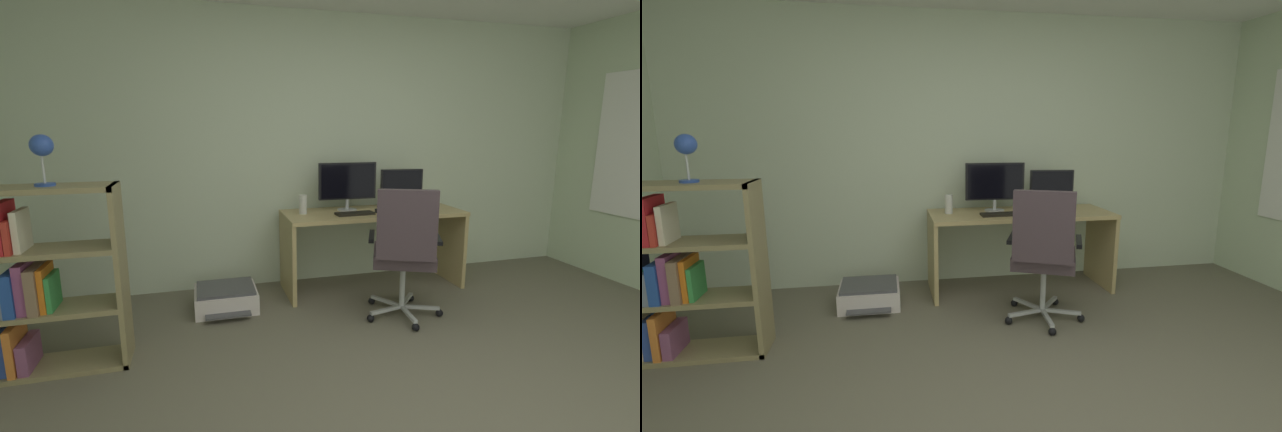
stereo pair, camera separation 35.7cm
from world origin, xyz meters
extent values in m
cube|color=beige|center=(0.00, 2.46, 1.26)|extent=(5.46, 0.10, 2.52)
cube|color=tan|center=(0.36, 2.04, 0.71)|extent=(1.65, 0.61, 0.04)
cube|color=tan|center=(-0.45, 2.04, 0.35)|extent=(0.04, 0.58, 0.70)
cube|color=tan|center=(1.16, 2.04, 0.35)|extent=(0.04, 0.58, 0.70)
cylinder|color=#B2B5B7|center=(0.14, 2.13, 0.74)|extent=(0.18, 0.18, 0.01)
cylinder|color=#B2B5B7|center=(0.14, 2.13, 0.80)|extent=(0.03, 0.03, 0.11)
cube|color=black|center=(0.14, 2.13, 1.01)|extent=(0.54, 0.05, 0.34)
cube|color=black|center=(0.14, 2.11, 1.01)|extent=(0.50, 0.02, 0.31)
cylinder|color=#B2B5B7|center=(0.68, 2.13, 0.74)|extent=(0.18, 0.18, 0.01)
cylinder|color=#B2B5B7|center=(0.68, 2.13, 0.81)|extent=(0.03, 0.03, 0.12)
cube|color=black|center=(0.68, 2.13, 0.98)|extent=(0.41, 0.08, 0.24)
cube|color=black|center=(0.68, 2.11, 0.98)|extent=(0.38, 0.05, 0.22)
cube|color=black|center=(0.14, 1.92, 0.74)|extent=(0.34, 0.14, 0.02)
cube|color=black|center=(0.38, 1.92, 0.75)|extent=(0.06, 0.10, 0.03)
cylinder|color=silver|center=(-0.29, 2.08, 0.82)|extent=(0.07, 0.07, 0.17)
cube|color=#B7BABC|center=(0.49, 1.32, 0.07)|extent=(0.29, 0.15, 0.02)
sphere|color=black|center=(0.62, 1.26, 0.03)|extent=(0.06, 0.06, 0.06)
cube|color=#B7BABC|center=(0.45, 1.49, 0.07)|extent=(0.22, 0.25, 0.02)
sphere|color=black|center=(0.55, 1.60, 0.03)|extent=(0.06, 0.06, 0.06)
cube|color=#B7BABC|center=(0.27, 1.50, 0.07)|extent=(0.18, 0.27, 0.02)
sphere|color=black|center=(0.20, 1.63, 0.03)|extent=(0.06, 0.06, 0.06)
cube|color=#B7BABC|center=(0.20, 1.34, 0.07)|extent=(0.30, 0.10, 0.02)
sphere|color=black|center=(0.06, 1.31, 0.03)|extent=(0.06, 0.06, 0.06)
cube|color=#B7BABC|center=(0.33, 1.23, 0.07)|extent=(0.06, 0.30, 0.02)
sphere|color=black|center=(0.32, 1.08, 0.03)|extent=(0.06, 0.06, 0.06)
cylinder|color=#B7BABC|center=(0.35, 1.38, 0.26)|extent=(0.04, 0.04, 0.38)
cube|color=#43343C|center=(0.35, 1.38, 0.50)|extent=(0.62, 0.63, 0.10)
cube|color=#43343C|center=(0.24, 1.13, 0.80)|extent=(0.42, 0.24, 0.51)
cube|color=black|center=(0.12, 1.48, 0.65)|extent=(0.17, 0.32, 0.03)
cube|color=black|center=(0.58, 1.27, 0.65)|extent=(0.17, 0.32, 0.03)
cube|color=#8F8056|center=(-1.68, 1.23, 0.58)|extent=(0.03, 0.31, 1.15)
cube|color=#8F8056|center=(-2.07, 1.23, 1.14)|extent=(0.81, 0.31, 0.03)
cube|color=#8F8056|center=(-2.07, 1.23, 0.02)|extent=(0.81, 0.31, 0.03)
cube|color=#8F8056|center=(-2.07, 1.23, 0.39)|extent=(0.75, 0.31, 0.03)
cube|color=#8F8056|center=(-2.07, 1.23, 0.76)|extent=(0.75, 0.31, 0.03)
cube|color=beige|center=(-2.41, 1.24, 0.16)|extent=(0.04, 0.23, 0.26)
cube|color=#2F4DB0|center=(-2.36, 1.23, 0.16)|extent=(0.06, 0.23, 0.26)
cube|color=orange|center=(-2.30, 1.22, 0.18)|extent=(0.04, 0.27, 0.29)
cube|color=#894C75|center=(-2.24, 1.23, 0.13)|extent=(0.06, 0.26, 0.19)
cube|color=#25964F|center=(-2.36, 1.23, 0.50)|extent=(0.04, 0.24, 0.20)
cube|color=slate|center=(-2.32, 1.23, 0.51)|extent=(0.04, 0.26, 0.21)
cube|color=#234BA8|center=(-2.27, 1.23, 0.53)|extent=(0.06, 0.28, 0.26)
cube|color=#97497E|center=(-2.21, 1.23, 0.56)|extent=(0.05, 0.24, 0.30)
cube|color=#866851|center=(-2.15, 1.23, 0.54)|extent=(0.06, 0.28, 0.28)
cube|color=orange|center=(-2.10, 1.23, 0.54)|extent=(0.03, 0.23, 0.27)
cube|color=green|center=(-2.07, 1.22, 0.51)|extent=(0.03, 0.22, 0.22)
cube|color=gold|center=(-2.33, 1.23, 0.89)|extent=(0.03, 0.22, 0.22)
cube|color=red|center=(-2.28, 1.23, 0.93)|extent=(0.06, 0.26, 0.29)
cube|color=red|center=(-2.23, 1.24, 0.88)|extent=(0.03, 0.28, 0.19)
cube|color=beige|center=(-2.19, 1.23, 0.90)|extent=(0.04, 0.22, 0.24)
cylinder|color=#3153B6|center=(-2.04, 1.23, 1.16)|extent=(0.11, 0.11, 0.02)
cylinder|color=silver|center=(-2.04, 1.23, 1.26)|extent=(0.01, 0.01, 0.18)
sphere|color=#3153B6|center=(-2.03, 1.23, 1.39)|extent=(0.12, 0.12, 0.12)
cube|color=silver|center=(-1.01, 1.88, 0.08)|extent=(0.50, 0.44, 0.17)
cube|color=#4C4C51|center=(-1.01, 1.88, 0.18)|extent=(0.46, 0.40, 0.02)
cube|color=#4C4C51|center=(-1.01, 1.63, 0.05)|extent=(0.35, 0.10, 0.01)
camera|label=1|loc=(-1.18, -1.64, 1.49)|focal=24.55mm
camera|label=2|loc=(-0.83, -1.72, 1.49)|focal=24.55mm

